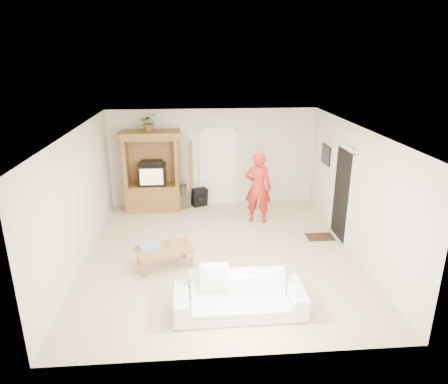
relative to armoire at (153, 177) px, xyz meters
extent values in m
plane|color=tan|center=(1.58, -2.66, -0.91)|extent=(6.00, 6.00, 0.00)
plane|color=white|center=(1.58, -2.66, 1.69)|extent=(6.00, 6.00, 0.00)
plane|color=silver|center=(1.58, 0.34, 0.39)|extent=(5.50, 0.00, 5.50)
plane|color=silver|center=(1.58, -5.66, 0.39)|extent=(5.50, 0.00, 5.50)
plane|color=silver|center=(-1.17, -2.66, 0.39)|extent=(0.00, 6.00, 6.00)
plane|color=silver|center=(4.33, -2.66, 0.39)|extent=(0.00, 6.00, 6.00)
cube|color=brown|center=(-0.02, -0.01, -0.56)|extent=(1.40, 0.60, 0.70)
cube|color=brown|center=(-0.67, -0.01, 0.39)|extent=(0.10, 0.60, 1.20)
cube|color=brown|center=(0.63, -0.01, 0.39)|extent=(0.10, 0.60, 1.20)
cube|color=brown|center=(-0.02, 0.26, 0.39)|extent=(1.40, 0.06, 1.20)
cube|color=brown|center=(-0.02, -0.01, 1.04)|extent=(1.40, 0.60, 0.10)
cube|color=brown|center=(-0.02, -0.01, 1.14)|extent=(1.52, 0.68, 0.10)
cube|color=brown|center=(0.96, -0.48, 0.39)|extent=(0.16, 0.67, 1.15)
cube|color=black|center=(-0.02, 0.02, 0.07)|extent=(0.70, 0.52, 0.55)
cube|color=tan|center=(-0.02, -0.25, 0.07)|extent=(0.58, 0.02, 0.42)
cube|color=black|center=(-0.02, -0.01, 0.38)|extent=(0.55, 0.35, 0.08)
cube|color=#A17237|center=(-0.02, -0.30, -0.46)|extent=(1.19, 0.03, 0.25)
cube|color=white|center=(1.73, 0.31, 0.11)|extent=(0.85, 0.05, 2.04)
cube|color=black|center=(4.30, -2.06, 0.11)|extent=(0.05, 0.90, 2.04)
cube|color=black|center=(4.31, -0.76, 0.69)|extent=(0.03, 0.60, 0.48)
cube|color=#382316|center=(3.88, -2.06, -0.90)|extent=(0.60, 0.40, 0.02)
imported|color=#4C7238|center=(-0.02, -0.03, 1.42)|extent=(0.46, 0.42, 0.46)
imported|color=#AC2016|center=(2.59, -1.04, -0.03)|extent=(0.74, 0.59, 1.76)
imported|color=white|center=(1.73, -4.67, -0.61)|extent=(2.08, 0.83, 0.61)
cube|color=#A17237|center=(0.45, -3.08, -0.54)|extent=(1.20, 0.88, 0.06)
cube|color=#A17237|center=(0.07, -3.44, -0.74)|extent=(0.07, 0.07, 0.34)
cube|color=#A17237|center=(-0.06, -3.01, -0.74)|extent=(0.07, 0.07, 0.34)
cube|color=#A17237|center=(0.96, -3.15, -0.74)|extent=(0.07, 0.07, 0.34)
cube|color=#A17237|center=(0.83, -2.73, -0.74)|extent=(0.07, 0.07, 0.34)
cube|color=#CF45A4|center=(0.18, -3.08, -0.47)|extent=(0.44, 0.37, 0.08)
cylinder|color=tan|center=(0.60, -3.03, -0.46)|extent=(0.08, 0.08, 0.10)
camera|label=1|loc=(1.05, -10.08, 3.04)|focal=32.00mm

